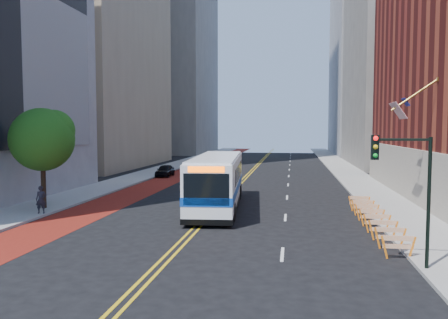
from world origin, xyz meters
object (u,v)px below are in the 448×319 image
Objects in this scene: car_b at (216,167)px; car_c at (200,165)px; street_tree at (43,137)px; traffic_signal at (405,175)px; car_a at (165,170)px; transit_bus at (218,180)px; pedestrian at (41,200)px.

car_c is at bearing 132.61° from car_b.
street_tree is 22.79m from traffic_signal.
street_tree is 1.67× the size of car_a.
car_a is 0.95× the size of car_b.
street_tree reaches higher than car_b.
traffic_signal is 0.38× the size of transit_bus.
traffic_signal is 41.08m from car_c.
pedestrian is (-1.10, -23.30, 0.33)m from car_a.
car_b is (-4.18, 23.42, -1.19)m from transit_bus.
car_b is (7.14, 26.16, -4.22)m from street_tree.
street_tree is 1.23× the size of car_c.
transit_bus is (-9.33, 12.30, -1.84)m from traffic_signal.
traffic_signal is 15.55m from transit_bus.
street_tree is 3.87× the size of pedestrian.
transit_bus is at bearing 7.21° from pedestrian.
transit_bus is 3.32× the size of car_a.
transit_bus reaches higher than car_a.
street_tree is 27.45m from car_b.
car_a is (-18.71, 31.03, -3.04)m from traffic_signal.
transit_bus reaches higher than pedestrian.
traffic_signal is at bearing -78.73° from car_b.
transit_bus is at bearing -65.22° from car_a.
car_b is at bearing 110.73° from traffic_signal.
car_a is (1.94, 21.47, -4.23)m from street_tree.
car_b is at bearing 60.94° from pedestrian.
street_tree reaches higher than car_c.
car_c is at bearing 100.34° from transit_bus.
traffic_signal is at bearing -76.55° from car_c.
pedestrian reaches higher than car_b.
car_a is 2.32× the size of pedestrian.
car_c reaches higher than car_a.
car_a is 7.00m from car_b.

